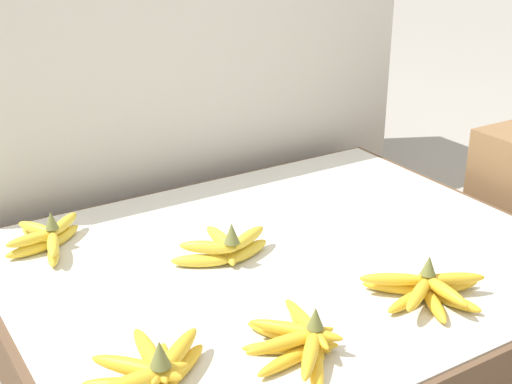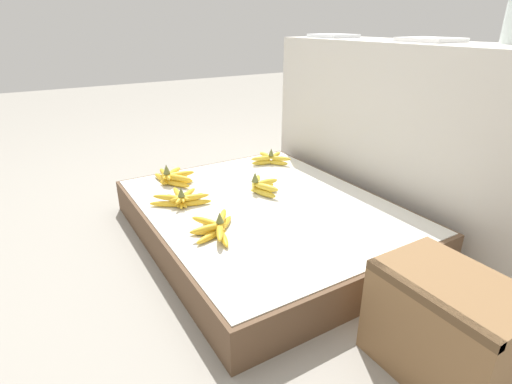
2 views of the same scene
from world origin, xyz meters
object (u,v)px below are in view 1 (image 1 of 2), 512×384
Objects in this scene: banana_bunch_front_left at (151,373)px; banana_bunch_back_left at (47,238)px; banana_bunch_middle_midleft at (225,247)px; banana_bunch_front_midright at (427,290)px; banana_bunch_front_midleft at (300,341)px.

banana_bunch_back_left is at bearing 89.75° from banana_bunch_front_left.
banana_bunch_middle_midleft is at bearing 45.03° from banana_bunch_front_left.
banana_bunch_front_left is 0.57m from banana_bunch_back_left.
banana_bunch_middle_midleft is 0.40m from banana_bunch_back_left.
banana_bunch_middle_midleft is at bearing 125.04° from banana_bunch_front_midright.
banana_bunch_front_midleft is at bearing -67.67° from banana_bunch_back_left.
banana_bunch_front_left is 0.57m from banana_bunch_front_midright.
banana_bunch_front_left is 0.26m from banana_bunch_front_midleft.
banana_bunch_front_midright is at bearing -54.96° from banana_bunch_middle_midleft.
banana_bunch_front_left reaches higher than banana_bunch_front_midleft.
banana_bunch_front_midright is at bearing -47.25° from banana_bunch_back_left.
banana_bunch_front_left is at bearing 176.02° from banana_bunch_front_midright.
banana_bunch_front_midright is at bearing 2.07° from banana_bunch_front_midleft.
banana_bunch_back_left is at bearing 132.75° from banana_bunch_front_midright.
banana_bunch_front_midright is 1.04× the size of banana_bunch_back_left.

